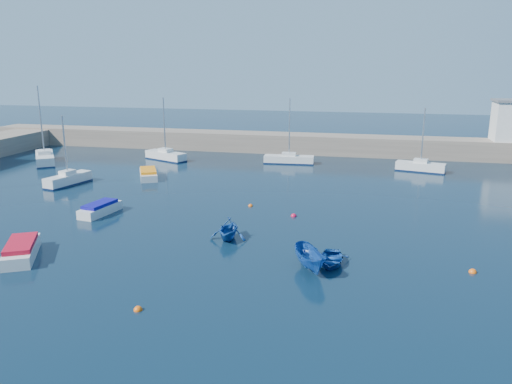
% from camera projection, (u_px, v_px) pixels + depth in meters
% --- Properties ---
extents(ground, '(220.00, 220.00, 0.00)m').
position_uv_depth(ground, '(186.00, 291.00, 27.83)').
color(ground, '#0B1F31').
rests_on(ground, ground).
extents(back_wall, '(96.00, 4.50, 2.60)m').
position_uv_depth(back_wall, '(301.00, 143.00, 70.92)').
color(back_wall, '#7B6D5E').
rests_on(back_wall, ground).
extents(sailboat_3, '(2.71, 5.55, 7.23)m').
position_uv_depth(sailboat_3, '(68.00, 179.00, 52.11)').
color(sailboat_3, silver).
rests_on(sailboat_3, ground).
extents(sailboat_4, '(6.07, 7.19, 9.70)m').
position_uv_depth(sailboat_4, '(45.00, 158.00, 63.60)').
color(sailboat_4, silver).
rests_on(sailboat_4, ground).
extents(sailboat_5, '(6.26, 4.06, 8.11)m').
position_uv_depth(sailboat_5, '(166.00, 155.00, 65.57)').
color(sailboat_5, silver).
rests_on(sailboat_5, ground).
extents(sailboat_6, '(6.37, 2.18, 8.19)m').
position_uv_depth(sailboat_6, '(289.00, 159.00, 63.36)').
color(sailboat_6, silver).
rests_on(sailboat_6, ground).
extents(sailboat_7, '(5.74, 2.82, 7.43)m').
position_uv_depth(sailboat_7, '(420.00, 167.00, 58.54)').
color(sailboat_7, silver).
rests_on(sailboat_7, ground).
extents(motorboat_0, '(3.84, 5.12, 1.10)m').
position_uv_depth(motorboat_0, '(21.00, 250.00, 32.52)').
color(motorboat_0, silver).
rests_on(motorboat_0, ground).
extents(motorboat_1, '(2.09, 4.31, 1.01)m').
position_uv_depth(motorboat_1, '(100.00, 209.00, 41.93)').
color(motorboat_1, silver).
rests_on(motorboat_1, ground).
extents(motorboat_2, '(3.79, 5.17, 1.02)m').
position_uv_depth(motorboat_2, '(148.00, 174.00, 55.21)').
color(motorboat_2, silver).
rests_on(motorboat_2, ground).
extents(dinghy_center, '(2.31, 3.19, 0.65)m').
position_uv_depth(dinghy_center, '(331.00, 259.00, 31.46)').
color(dinghy_center, '#164698').
rests_on(dinghy_center, ground).
extents(dinghy_left, '(2.74, 3.15, 1.61)m').
position_uv_depth(dinghy_left, '(228.00, 229.00, 35.78)').
color(dinghy_left, '#164698').
rests_on(dinghy_left, ground).
extents(dinghy_right, '(2.89, 3.93, 1.43)m').
position_uv_depth(dinghy_right, '(310.00, 259.00, 30.41)').
color(dinghy_right, '#164698').
rests_on(dinghy_right, ground).
extents(buoy_0, '(0.46, 0.46, 0.46)m').
position_uv_depth(buoy_0, '(138.00, 310.00, 25.62)').
color(buoy_0, '#F15B0C').
rests_on(buoy_0, ground).
extents(buoy_1, '(0.49, 0.49, 0.49)m').
position_uv_depth(buoy_1, '(294.00, 216.00, 41.40)').
color(buoy_1, '#BD0E33').
rests_on(buoy_1, ground).
extents(buoy_2, '(0.48, 0.48, 0.48)m').
position_uv_depth(buoy_2, '(473.00, 272.00, 30.26)').
color(buoy_2, '#F15B0C').
rests_on(buoy_2, ground).
extents(buoy_3, '(0.41, 0.41, 0.41)m').
position_uv_depth(buoy_3, '(251.00, 206.00, 44.38)').
color(buoy_3, '#F15B0C').
rests_on(buoy_3, ground).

